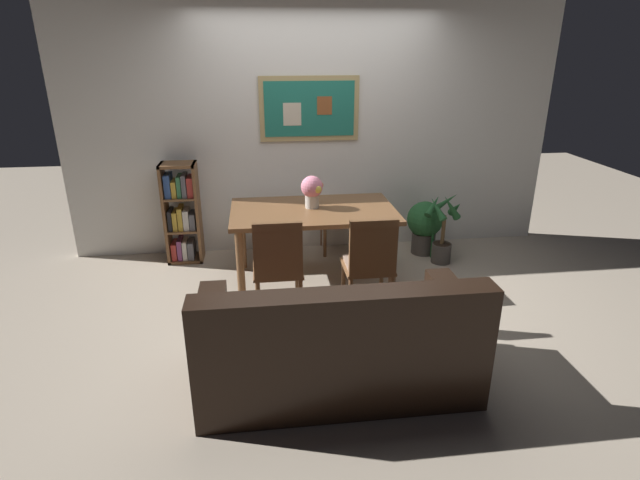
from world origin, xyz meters
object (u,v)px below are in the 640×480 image
Objects in this scene: bookshelf at (182,214)px; flower_vase at (312,189)px; leather_couch at (337,347)px; dining_chair_near_left at (278,263)px; dining_chair_far_left at (271,204)px; dining_chair_near_right at (370,259)px; potted_ivy at (425,224)px; dining_table at (313,218)px; dining_chair_far_right at (337,202)px; potted_palm at (443,230)px.

flower_vase is at bearing -25.07° from bookshelf.
dining_chair_near_left is at bearing 110.38° from leather_couch.
dining_chair_far_left is 3.00× the size of flower_vase.
dining_chair_near_right is 0.51× the size of leather_couch.
bookshelf is 2.59m from potted_ivy.
dining_chair_near_left reaches higher than leather_couch.
leather_couch is 2.66m from bookshelf.
dining_chair_near_right is at bearing -64.94° from dining_table.
dining_chair_far_right is at bearing 65.09° from dining_chair_near_left.
bookshelf reaches higher than leather_couch.
bookshelf is at bearing 123.20° from dining_chair_near_left.
dining_chair_near_left is 3.00× the size of flower_vase.
leather_couch is (0.33, -2.48, -0.23)m from dining_chair_far_left.
dining_chair_near_right is at bearing -2.31° from dining_chair_near_left.
dining_table is at bearing -65.62° from dining_chair_far_left.
potted_palm is 1.51m from flower_vase.
dining_chair_far_right reaches higher than leather_couch.
dining_table is 1.96× the size of potted_palm.
potted_palm is (1.75, -0.55, -0.18)m from dining_chair_far_left.
dining_chair_far_right is at bearing 66.06° from dining_table.
bookshelf reaches higher than dining_chair_near_right.
flower_vase reaches higher than dining_chair_near_left.
flower_vase reaches higher than dining_chair_near_right.
dining_chair_near_left is at bearing -149.69° from potted_palm.
dining_table is at bearing -113.94° from dining_chair_far_right.
flower_vase is (-0.00, 0.05, 0.27)m from dining_table.
dining_chair_far_left is at bearing 114.72° from dining_chair_near_right.
dining_chair_near_right is 1.46× the size of potted_ivy.
dining_chair_near_left is (-0.37, -0.76, -0.10)m from dining_table.
dining_table is 1.42m from potted_ivy.
dining_chair_near_left is at bearing -90.13° from dining_chair_far_left.
flower_vase reaches higher than dining_chair_far_right.
bookshelf is at bearing 154.93° from flower_vase.
potted_palm is at bearing -27.84° from dining_chair_far_right.
leather_couch is at bearing -91.08° from flower_vase.
leather_couch is at bearing -99.03° from dining_chair_far_right.
leather_couch is 1.82m from flower_vase.
dining_chair_far_right is 0.87× the size of bookshelf.
dining_chair_near_right is 1.48m from potted_palm.
bookshelf is 3.47× the size of flower_vase.
dining_chair_far_right is 3.00× the size of flower_vase.
dining_chair_near_left is 0.87× the size of bookshelf.
dining_chair_near_left is (-0.74, 0.03, 0.00)m from dining_chair_near_right.
flower_vase is (1.30, -0.61, 0.39)m from bookshelf.
bookshelf is 1.35× the size of potted_palm.
dining_chair_near_right is 0.99m from leather_couch.
flower_vase is at bearing -115.56° from dining_chair_far_right.
dining_chair_far_right is (0.36, 0.81, -0.10)m from dining_table.
dining_chair_far_right reaches higher than dining_table.
flower_vase is at bearing -64.33° from dining_chair_far_left.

